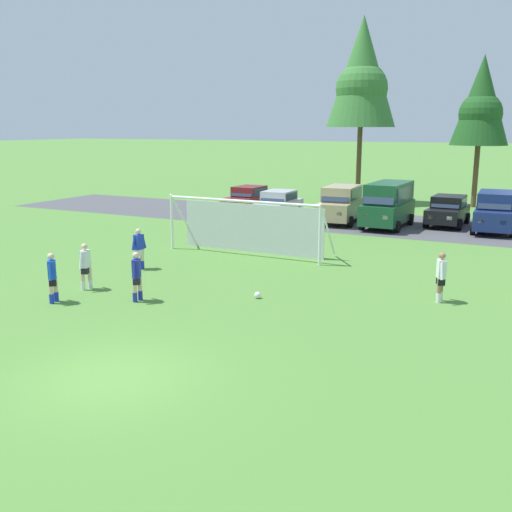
{
  "coord_description": "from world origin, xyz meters",
  "views": [
    {
      "loc": [
        8.53,
        -9.57,
        5.57
      ],
      "look_at": [
        -0.25,
        7.8,
        1.27
      ],
      "focal_mm": 41.09,
      "sensor_mm": 36.0,
      "label": 1
    }
  ],
  "objects_px": {
    "player_winger_left": "(86,267)",
    "parked_car_slot_center_left": "(341,204)",
    "parked_car_slot_right": "(495,211)",
    "player_winger_right": "(139,249)",
    "player_trailing_back": "(52,278)",
    "parked_car_slot_left": "(278,204)",
    "soccer_goal": "(250,225)",
    "parked_car_slot_center": "(388,204)",
    "player_defender_far": "(441,277)",
    "parked_car_slot_far_left": "(248,199)",
    "player_midfield_center": "(137,277)",
    "soccer_ball": "(258,295)",
    "parked_car_slot_center_right": "(448,211)"
  },
  "relations": [
    {
      "from": "player_midfield_center",
      "to": "player_defender_far",
      "type": "bearing_deg",
      "value": 26.35
    },
    {
      "from": "soccer_ball",
      "to": "player_defender_far",
      "type": "relative_size",
      "value": 0.13
    },
    {
      "from": "soccer_ball",
      "to": "player_midfield_center",
      "type": "relative_size",
      "value": 0.13
    },
    {
      "from": "player_midfield_center",
      "to": "parked_car_slot_left",
      "type": "xyz_separation_m",
      "value": [
        -3.3,
        18.17,
        0.05
      ]
    },
    {
      "from": "player_defender_far",
      "to": "parked_car_slot_left",
      "type": "xyz_separation_m",
      "value": [
        -12.12,
        13.8,
        0.05
      ]
    },
    {
      "from": "soccer_ball",
      "to": "player_winger_left",
      "type": "height_order",
      "value": "player_winger_left"
    },
    {
      "from": "parked_car_slot_center",
      "to": "parked_car_slot_center_right",
      "type": "distance_m",
      "value": 3.64
    },
    {
      "from": "player_winger_left",
      "to": "parked_car_slot_center_left",
      "type": "bearing_deg",
      "value": 80.04
    },
    {
      "from": "player_defender_far",
      "to": "parked_car_slot_center_left",
      "type": "bearing_deg",
      "value": 120.14
    },
    {
      "from": "player_midfield_center",
      "to": "player_trailing_back",
      "type": "relative_size",
      "value": 1.0
    },
    {
      "from": "parked_car_slot_center",
      "to": "player_defender_far",
      "type": "bearing_deg",
      "value": -68.99
    },
    {
      "from": "soccer_goal",
      "to": "parked_car_slot_center",
      "type": "bearing_deg",
      "value": 68.84
    },
    {
      "from": "parked_car_slot_center_right",
      "to": "parked_car_slot_far_left",
      "type": "bearing_deg",
      "value": -178.45
    },
    {
      "from": "soccer_ball",
      "to": "parked_car_slot_center_right",
      "type": "xyz_separation_m",
      "value": [
        3.18,
        18.05,
        0.77
      ]
    },
    {
      "from": "parked_car_slot_far_left",
      "to": "player_winger_right",
      "type": "bearing_deg",
      "value": -77.76
    },
    {
      "from": "player_defender_far",
      "to": "player_winger_left",
      "type": "height_order",
      "value": "same"
    },
    {
      "from": "player_trailing_back",
      "to": "player_defender_far",
      "type": "bearing_deg",
      "value": 27.18
    },
    {
      "from": "player_trailing_back",
      "to": "parked_car_slot_left",
      "type": "distance_m",
      "value": 19.55
    },
    {
      "from": "player_trailing_back",
      "to": "parked_car_slot_center_right",
      "type": "xyz_separation_m",
      "value": [
        8.86,
        21.44,
        0.05
      ]
    },
    {
      "from": "player_winger_right",
      "to": "parked_car_slot_left",
      "type": "bearing_deg",
      "value": 92.34
    },
    {
      "from": "player_trailing_back",
      "to": "parked_car_slot_center",
      "type": "distance_m",
      "value": 20.24
    },
    {
      "from": "player_winger_right",
      "to": "parked_car_slot_center_left",
      "type": "height_order",
      "value": "parked_car_slot_center_left"
    },
    {
      "from": "player_winger_left",
      "to": "parked_car_slot_far_left",
      "type": "distance_m",
      "value": 19.78
    },
    {
      "from": "player_trailing_back",
      "to": "parked_car_slot_right",
      "type": "relative_size",
      "value": 0.35
    },
    {
      "from": "player_winger_left",
      "to": "parked_car_slot_center",
      "type": "bearing_deg",
      "value": 71.06
    },
    {
      "from": "player_winger_right",
      "to": "player_trailing_back",
      "type": "height_order",
      "value": "same"
    },
    {
      "from": "parked_car_slot_center_left",
      "to": "parked_car_slot_right",
      "type": "bearing_deg",
      "value": 5.28
    },
    {
      "from": "player_winger_left",
      "to": "player_trailing_back",
      "type": "relative_size",
      "value": 1.0
    },
    {
      "from": "player_defender_far",
      "to": "parked_car_slot_center_left",
      "type": "distance_m",
      "value": 16.19
    },
    {
      "from": "player_trailing_back",
      "to": "parked_car_slot_far_left",
      "type": "height_order",
      "value": "parked_car_slot_far_left"
    },
    {
      "from": "soccer_ball",
      "to": "parked_car_slot_far_left",
      "type": "xyz_separation_m",
      "value": [
        -9.57,
        17.7,
        0.77
      ]
    },
    {
      "from": "player_winger_left",
      "to": "player_trailing_back",
      "type": "xyz_separation_m",
      "value": [
        0.15,
        -1.68,
        0.0
      ]
    },
    {
      "from": "parked_car_slot_center_left",
      "to": "parked_car_slot_center",
      "type": "distance_m",
      "value": 2.93
    },
    {
      "from": "parked_car_slot_right",
      "to": "player_winger_left",
      "type": "bearing_deg",
      "value": -121.65
    },
    {
      "from": "player_midfield_center",
      "to": "parked_car_slot_center_right",
      "type": "relative_size",
      "value": 0.39
    },
    {
      "from": "soccer_goal",
      "to": "parked_car_slot_center",
      "type": "distance_m",
      "value": 10.42
    },
    {
      "from": "player_trailing_back",
      "to": "parked_car_slot_center",
      "type": "height_order",
      "value": "parked_car_slot_center"
    },
    {
      "from": "soccer_goal",
      "to": "player_winger_right",
      "type": "distance_m",
      "value": 5.34
    },
    {
      "from": "soccer_ball",
      "to": "parked_car_slot_center_left",
      "type": "height_order",
      "value": "parked_car_slot_center_left"
    },
    {
      "from": "player_defender_far",
      "to": "parked_car_slot_far_left",
      "type": "xyz_separation_m",
      "value": [
        -15.03,
        15.38,
        0.05
      ]
    },
    {
      "from": "player_midfield_center",
      "to": "parked_car_slot_right",
      "type": "relative_size",
      "value": 0.35
    },
    {
      "from": "player_winger_right",
      "to": "player_midfield_center",
      "type": "bearing_deg",
      "value": -53.04
    },
    {
      "from": "soccer_goal",
      "to": "player_midfield_center",
      "type": "bearing_deg",
      "value": -88.81
    },
    {
      "from": "player_defender_far",
      "to": "player_winger_left",
      "type": "xyz_separation_m",
      "value": [
        -11.3,
        -4.04,
        0.0
      ]
    },
    {
      "from": "parked_car_slot_center_left",
      "to": "parked_car_slot_far_left",
      "type": "bearing_deg",
      "value": 168.72
    },
    {
      "from": "player_winger_right",
      "to": "parked_car_slot_right",
      "type": "relative_size",
      "value": 0.35
    },
    {
      "from": "parked_car_slot_left",
      "to": "player_trailing_back",
      "type": "bearing_deg",
      "value": -87.13
    },
    {
      "from": "player_trailing_back",
      "to": "soccer_goal",
      "type": "bearing_deg",
      "value": 77.42
    },
    {
      "from": "parked_car_slot_center_right",
      "to": "parked_car_slot_center",
      "type": "bearing_deg",
      "value": -144.61
    },
    {
      "from": "player_defender_far",
      "to": "parked_car_slot_center_left",
      "type": "relative_size",
      "value": 0.35
    }
  ]
}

